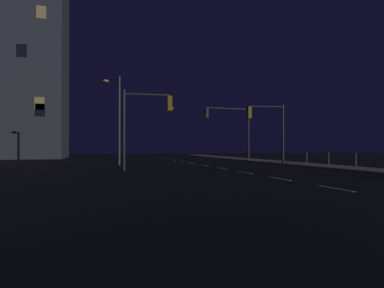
# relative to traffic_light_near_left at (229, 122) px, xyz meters

# --- Properties ---
(ground_plane) EXTENTS (112.00, 112.00, 0.00)m
(ground_plane) POSITION_rel_traffic_light_near_left_xyz_m (-4.36, -13.27, -3.97)
(ground_plane) COLOR black
(ground_plane) RESTS_ON ground
(sidewalk_right) EXTENTS (2.86, 77.00, 0.14)m
(sidewalk_right) POSITION_rel_traffic_light_near_left_xyz_m (3.22, -13.27, -3.90)
(sidewalk_right) COLOR #9E937F
(sidewalk_right) RESTS_ON ground
(lane_markings_center) EXTENTS (0.14, 50.00, 0.01)m
(lane_markings_center) POSITION_rel_traffic_light_near_left_xyz_m (-4.36, -9.77, -3.97)
(lane_markings_center) COLOR silver
(lane_markings_center) RESTS_ON ground
(lane_edge_line) EXTENTS (0.14, 53.00, 0.01)m
(lane_edge_line) POSITION_rel_traffic_light_near_left_xyz_m (1.54, -8.27, -3.97)
(lane_edge_line) COLOR silver
(lane_edge_line) RESTS_ON ground
(traffic_light_near_left) EXTENTS (4.84, 0.57, 5.37)m
(traffic_light_near_left) POSITION_rel_traffic_light_near_left_xyz_m (0.00, 0.00, 0.00)
(traffic_light_near_left) COLOR #38383D
(traffic_light_near_left) RESTS_ON sidewalk_right
(traffic_light_mid_right) EXTENTS (3.18, 0.35, 5.01)m
(traffic_light_mid_right) POSITION_rel_traffic_light_near_left_xyz_m (-9.61, -10.58, -0.47)
(traffic_light_mid_right) COLOR #2D3033
(traffic_light_mid_right) RESTS_ON ground
(traffic_light_far_center) EXTENTS (3.25, 0.47, 4.89)m
(traffic_light_far_center) POSITION_rel_traffic_light_near_left_xyz_m (0.82, -6.35, -0.41)
(traffic_light_far_center) COLOR #38383D
(traffic_light_far_center) RESTS_ON sidewalk_right
(street_lamp_mid_block) EXTENTS (1.42, 1.10, 7.18)m
(street_lamp_mid_block) POSITION_rel_traffic_light_near_left_xyz_m (-11.07, -3.37, 0.32)
(street_lamp_mid_block) COLOR #4C4C51
(street_lamp_mid_block) RESTS_ON ground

